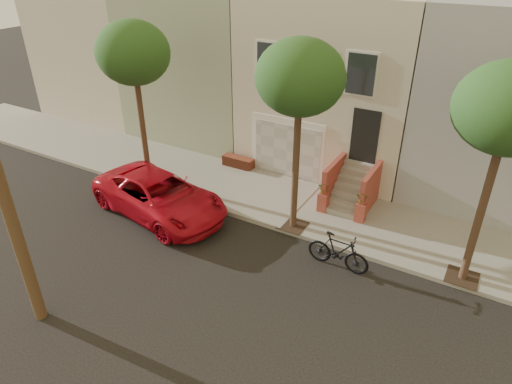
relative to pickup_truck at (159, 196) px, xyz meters
The scene contains 8 objects.
ground 4.42m from the pickup_truck, 33.54° to the right, with size 90.00×90.00×0.00m, color black.
sidewalk 4.72m from the pickup_truck, 39.08° to the left, with size 40.00×3.70×0.15m, color gray.
house_row 9.94m from the pickup_truck, 67.56° to the left, with size 33.10×11.70×7.00m.
tree_left 5.10m from the pickup_truck, 141.39° to the left, with size 2.70×2.57×6.30m.
tree_mid 6.63m from the pickup_truck, 17.91° to the left, with size 2.70×2.57×6.30m.
tree_right 11.18m from the pickup_truck, ahead, with size 2.70×2.57×6.30m.
pickup_truck is the anchor object (origin of this frame).
motorcycle 6.71m from the pickup_truck, ahead, with size 0.55×1.96×1.18m, color black.
Camera 1 is at (6.41, -8.02, 8.80)m, focal length 31.64 mm.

